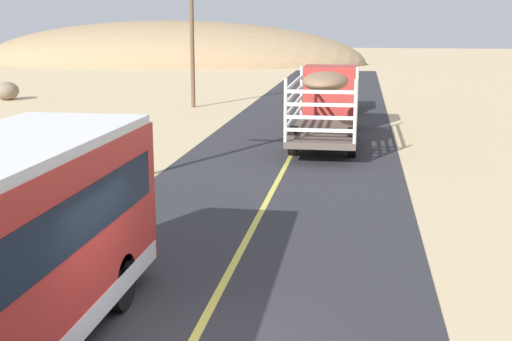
{
  "coord_description": "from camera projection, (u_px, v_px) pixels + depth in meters",
  "views": [
    {
      "loc": [
        2.47,
        -9.31,
        4.96
      ],
      "look_at": [
        0.0,
        6.8,
        1.34
      ],
      "focal_mm": 47.49,
      "sensor_mm": 36.0,
      "label": 1
    }
  ],
  "objects": [
    {
      "name": "boulder_mid_field",
      "position": [
        7.0,
        91.0,
        43.15
      ],
      "size": [
        1.46,
        1.61,
        1.15
      ],
      "primitive_type": "ellipsoid",
      "color": "#84705B",
      "rests_on": "ground"
    },
    {
      "name": "car_far",
      "position": [
        336.0,
        91.0,
        37.93
      ],
      "size": [
        1.9,
        4.62,
        1.93
      ],
      "color": "#8C7259",
      "rests_on": "road_surface"
    },
    {
      "name": "livestock_truck",
      "position": [
        329.0,
        96.0,
        29.27
      ],
      "size": [
        2.53,
        9.7,
        3.02
      ],
      "color": "#B2332D",
      "rests_on": "road_surface"
    },
    {
      "name": "power_pole_mid",
      "position": [
        192.0,
        39.0,
        38.75
      ],
      "size": [
        2.2,
        0.24,
        7.32
      ],
      "color": "brown",
      "rests_on": "ground"
    },
    {
      "name": "distant_hill",
      "position": [
        169.0,
        63.0,
        80.94
      ],
      "size": [
        46.77,
        20.73,
        9.99
      ],
      "primitive_type": "ellipsoid",
      "color": "#997C5A",
      "rests_on": "ground"
    }
  ]
}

